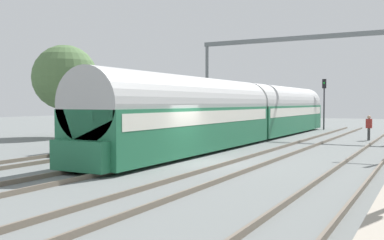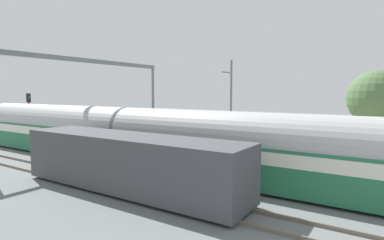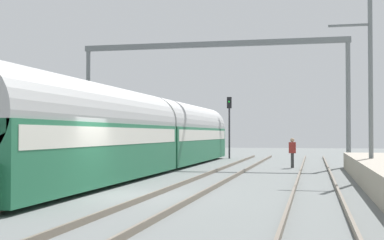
% 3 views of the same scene
% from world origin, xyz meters
% --- Properties ---
extents(ground, '(120.00, 120.00, 0.00)m').
position_xyz_m(ground, '(0.00, 0.00, 0.00)').
color(ground, slate).
extents(track_far_west, '(1.52, 60.00, 0.16)m').
position_xyz_m(track_far_west, '(-6.39, 0.00, 0.08)').
color(track_far_west, '#6E6254').
rests_on(track_far_west, ground).
extents(track_west, '(1.51, 60.00, 0.16)m').
position_xyz_m(track_west, '(-2.13, 0.00, 0.08)').
color(track_west, '#6E6254').
rests_on(track_west, ground).
extents(track_east, '(1.51, 60.00, 0.16)m').
position_xyz_m(track_east, '(2.13, 0.00, 0.08)').
color(track_east, '#6E6254').
rests_on(track_east, ground).
extents(track_far_east, '(1.52, 60.00, 0.16)m').
position_xyz_m(track_far_east, '(6.39, 0.00, 0.08)').
color(track_far_east, '#6E6254').
rests_on(track_far_east, ground).
extents(passenger_train, '(2.93, 32.85, 3.82)m').
position_xyz_m(passenger_train, '(-2.13, 11.16, 1.97)').
color(passenger_train, '#236B47').
rests_on(passenger_train, ground).
extents(freight_car, '(2.80, 13.00, 2.70)m').
position_xyz_m(freight_car, '(-6.39, 6.80, 1.47)').
color(freight_car, '#47474C').
rests_on(freight_car, ground).
extents(person_crossing, '(0.40, 0.24, 1.73)m').
position_xyz_m(person_crossing, '(5.13, 15.61, 1.03)').
color(person_crossing, '#393939').
rests_on(person_crossing, ground).
extents(railway_signal_far, '(0.36, 0.30, 4.90)m').
position_xyz_m(railway_signal_far, '(-0.21, 26.64, 3.15)').
color(railway_signal_far, '#2D2D33').
rests_on(railway_signal_far, ground).
extents(catenary_gantry, '(17.18, 0.28, 7.86)m').
position_xyz_m(catenary_gantry, '(0.00, 17.61, 5.94)').
color(catenary_gantry, slate).
rests_on(catenary_gantry, ground).
extents(tree_west_background, '(4.90, 4.90, 6.97)m').
position_xyz_m(tree_west_background, '(-15.56, 7.88, 4.51)').
color(tree_west_background, '#4C3826').
rests_on(tree_west_background, ground).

